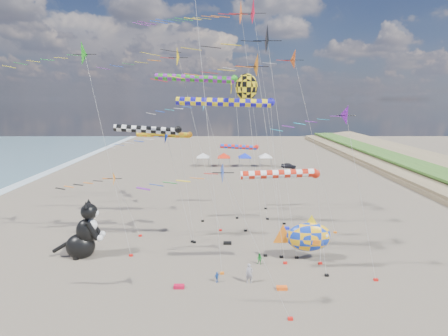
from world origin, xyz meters
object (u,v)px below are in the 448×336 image
at_px(cat_inflatable, 82,229).
at_px(parked_car, 289,166).
at_px(fish_inflatable, 308,237).
at_px(child_green, 260,259).
at_px(child_blue, 217,277).
at_px(person_adult, 249,273).

relative_size(cat_inflatable, parked_car, 1.71).
relative_size(fish_inflatable, child_green, 5.20).
bearing_deg(child_blue, cat_inflatable, 120.75).
bearing_deg(cat_inflatable, person_adult, -24.61).
distance_m(cat_inflatable, parked_car, 55.67).
bearing_deg(child_green, fish_inflatable, 34.54).
xyz_separation_m(cat_inflatable, person_adult, (16.57, -5.47, -2.10)).
height_order(child_blue, parked_car, parked_car).
distance_m(cat_inflatable, child_green, 18.14).
bearing_deg(parked_car, child_green, -166.42).
bearing_deg(parked_car, fish_inflatable, -161.06).
height_order(cat_inflatable, child_blue, cat_inflatable).
bearing_deg(child_green, parked_car, 99.17).
distance_m(cat_inflatable, fish_inflatable, 22.80).
xyz_separation_m(cat_inflatable, child_green, (17.87, -1.97, -2.42)).
bearing_deg(child_green, person_adult, -87.42).
height_order(cat_inflatable, child_green, cat_inflatable).
xyz_separation_m(fish_inflatable, person_adult, (-6.21, -4.49, -1.56)).
relative_size(person_adult, parked_car, 0.51).
xyz_separation_m(fish_inflatable, child_green, (-4.90, -0.99, -1.88)).
xyz_separation_m(child_blue, parked_car, (16.23, 52.20, 0.11)).
bearing_deg(cat_inflatable, child_green, -12.64).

